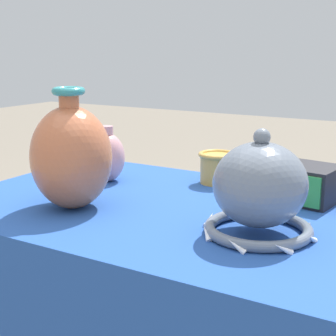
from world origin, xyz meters
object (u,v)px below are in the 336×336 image
(vase_tall_bulbous, at_px, (71,156))
(jar_round_rose, at_px, (107,157))
(vase_dome_bell, at_px, (260,191))
(mosaic_tile_box, at_px, (308,184))
(cup_wide_ochre, at_px, (217,167))

(vase_tall_bulbous, height_order, jar_round_rose, vase_tall_bulbous)
(vase_dome_bell, height_order, jar_round_rose, vase_dome_bell)
(vase_tall_bulbous, relative_size, jar_round_rose, 1.80)
(mosaic_tile_box, bearing_deg, vase_tall_bulbous, -136.71)
(vase_dome_bell, relative_size, jar_round_rose, 1.48)
(mosaic_tile_box, distance_m, jar_round_rose, 0.53)
(vase_dome_bell, bearing_deg, mosaic_tile_box, 85.70)
(mosaic_tile_box, bearing_deg, cup_wide_ochre, 177.69)
(jar_round_rose, relative_size, cup_wide_ochre, 1.49)
(cup_wide_ochre, bearing_deg, mosaic_tile_box, -10.20)
(jar_round_rose, height_order, cup_wide_ochre, jar_round_rose)
(vase_dome_bell, distance_m, mosaic_tile_box, 0.27)
(vase_tall_bulbous, relative_size, cup_wide_ochre, 2.68)
(vase_dome_bell, xyz_separation_m, mosaic_tile_box, (0.02, 0.27, -0.04))
(vase_tall_bulbous, bearing_deg, jar_round_rose, 108.39)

